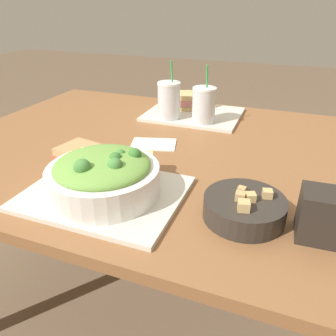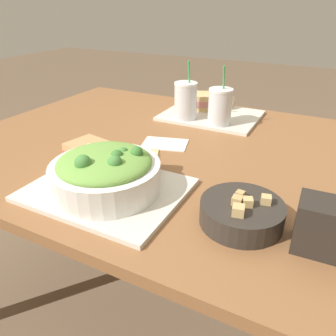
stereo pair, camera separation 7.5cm
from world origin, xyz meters
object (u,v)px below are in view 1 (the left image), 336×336
Objects in this scene: chip_bag at (329,217)px; salad_bowl at (103,175)px; drink_cup_dark at (170,102)px; drink_cup_red at (204,106)px; soup_bowl at (244,207)px; baguette_far at (200,99)px; napkin_folded at (154,144)px; sandwich_near at (83,158)px; baguette_near at (123,161)px; sandwich_far at (181,100)px.

salad_bowl is at bearing -179.95° from chip_bag.
drink_cup_dark reaches higher than drink_cup_red.
baguette_far is at bearing 112.80° from soup_bowl.
chip_bag is 0.68× the size of napkin_folded.
drink_cup_red reaches higher than salad_bowl.
sandwich_near reaches higher than baguette_near.
soup_bowl is at bearing 4.33° from sandwich_near.
sandwich_far is at bearing 92.09° from drink_cup_dark.
drink_cup_red is (-0.24, 0.54, 0.05)m from soup_bowl.
sandwich_far is at bearing 125.21° from chip_bag.
chip_bag is (0.54, -0.55, -0.03)m from drink_cup_dark.
sandwich_near is at bearing 85.19° from baguette_near.
soup_bowl is at bearing -78.56° from sandwich_far.
sandwich_far reaches higher than baguette_near.
baguette_far is at bearing -22.61° from baguette_near.
drink_cup_red is at bearing -63.55° from sandwich_far.
drink_cup_dark is at bearing 176.58° from baguette_far.
salad_bowl is 0.33m from soup_bowl.
drink_cup_red is (0.10, 0.46, 0.03)m from baguette_near.
baguette_near is at bearing 27.14° from sandwich_near.
soup_bowl is 0.78m from sandwich_far.
drink_cup_dark is (0.07, 0.49, 0.03)m from sandwich_near.
drink_cup_red is 1.84× the size of chip_bag.
baguette_far is (-0.32, 0.75, 0.01)m from soup_bowl.
baguette_far is at bearing 109.46° from drink_cup_red.
salad_bowl is 0.72m from sandwich_far.
salad_bowl is at bearing -87.06° from napkin_folded.
salad_bowl reaches higher than sandwich_near.
baguette_far is at bearing 86.34° from napkin_folded.
baguette_far is 0.22m from drink_cup_dark.
drink_cup_red reaches higher than chip_bag.
baguette_near is (0.11, 0.03, -0.00)m from sandwich_near.
baguette_far is (0.07, 0.07, -0.00)m from sandwich_far.
drink_cup_dark reaches higher than sandwich_far.
soup_bowl is 0.46m from napkin_folded.
soup_bowl is (0.33, 0.03, -0.03)m from salad_bowl.
chip_bag reaches higher than baguette_near.
baguette_far is (0.13, 0.70, -0.00)m from sandwich_near.
drink_cup_dark is 1.31× the size of napkin_folded.
drink_cup_dark reaches higher than chip_bag.
sandwich_far is 0.73× the size of drink_cup_red.
sandwich_near is at bearing -112.66° from drink_cup_red.
baguette_near is 0.51m from chip_bag.
sandwich_near is at bearing -98.15° from drink_cup_dark.
napkin_folded is (0.10, 0.25, -0.04)m from sandwich_near.
baguette_near is 0.67m from baguette_far.
sandwich_far is at bearing 147.73° from baguette_far.
drink_cup_red is (0.13, -0.00, -0.00)m from drink_cup_dark.
drink_cup_red reaches higher than baguette_far.
drink_cup_red is 0.69m from chip_bag.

